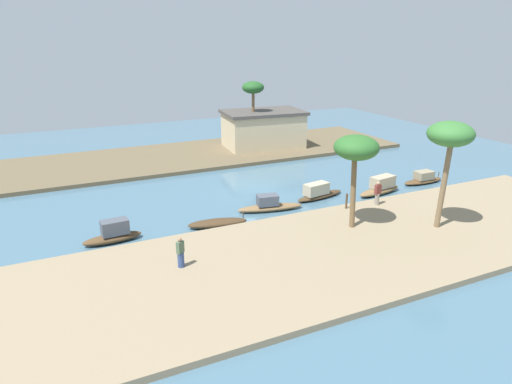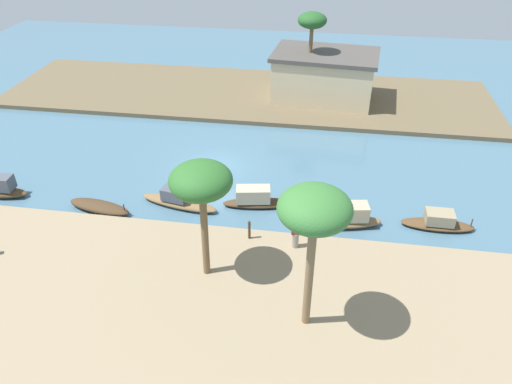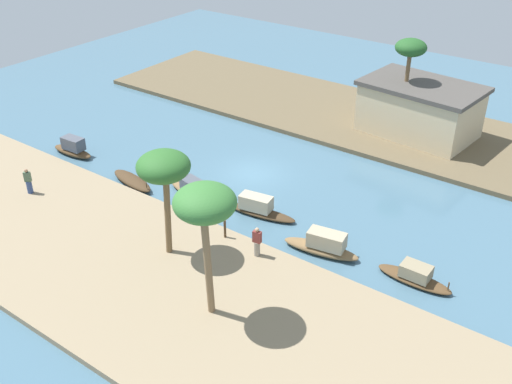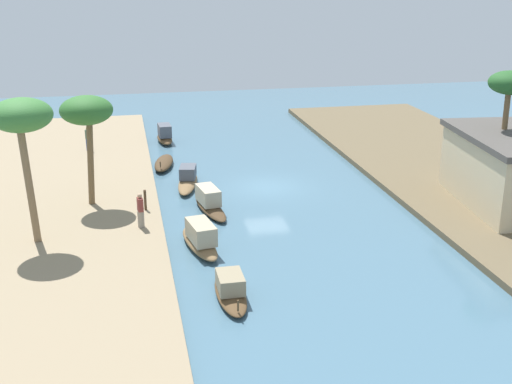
% 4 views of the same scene
% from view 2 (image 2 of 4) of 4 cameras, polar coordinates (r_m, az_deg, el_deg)
% --- Properties ---
extents(river_water, '(66.57, 66.57, 0.00)m').
position_cam_2_polar(river_water, '(32.03, -4.82, 2.92)').
color(river_water, '#476B7F').
rests_on(river_water, ground).
extents(riverbank_left, '(41.80, 11.55, 0.34)m').
position_cam_2_polar(riverbank_left, '(22.65, -11.91, -12.85)').
color(riverbank_left, '#937F60').
rests_on(riverbank_left, ground).
extents(riverbank_right, '(41.80, 11.55, 0.34)m').
position_cam_2_polar(riverbank_right, '(42.83, -1.11, 11.57)').
color(riverbank_right, brown).
rests_on(riverbank_right, ground).
extents(sampan_open_hull, '(4.05, 1.85, 0.84)m').
position_cam_2_polar(sampan_open_hull, '(29.16, -18.13, -1.68)').
color(sampan_open_hull, '#47331E').
rests_on(sampan_open_hull, river_water).
extents(sampan_midstream, '(4.48, 1.73, 1.25)m').
position_cam_2_polar(sampan_midstream, '(27.95, 0.10, -0.83)').
color(sampan_midstream, '#47331E').
rests_on(sampan_midstream, river_water).
extents(sampan_with_tall_canopy, '(3.95, 1.15, 1.04)m').
position_cam_2_polar(sampan_with_tall_canopy, '(28.18, 20.84, -3.35)').
color(sampan_with_tall_canopy, brown).
rests_on(sampan_with_tall_canopy, river_water).
extents(sampan_foreground, '(4.88, 1.95, 1.19)m').
position_cam_2_polar(sampan_foreground, '(28.37, -9.25, -0.96)').
color(sampan_foreground, brown).
rests_on(sampan_foreground, river_water).
extents(sampan_upstream_small, '(4.42, 1.84, 1.39)m').
position_cam_2_polar(sampan_upstream_small, '(26.85, 10.59, -3.01)').
color(sampan_upstream_small, brown).
rests_on(sampan_upstream_small, river_water).
extents(person_by_mooring, '(0.49, 0.37, 1.74)m').
position_cam_2_polar(person_by_mooring, '(24.35, 4.76, -4.98)').
color(person_by_mooring, gray).
rests_on(person_by_mooring, riverbank_left).
extents(mooring_post, '(0.14, 0.14, 1.10)m').
position_cam_2_polar(mooring_post, '(24.98, -0.80, -4.51)').
color(mooring_post, '#4C3823').
rests_on(mooring_post, riverbank_left).
extents(palm_tree_left_near, '(2.76, 2.76, 5.91)m').
position_cam_2_polar(palm_tree_left_near, '(20.51, -6.57, 1.09)').
color(palm_tree_left_near, brown).
rests_on(palm_tree_left_near, riverbank_left).
extents(palm_tree_left_far, '(2.75, 2.75, 6.78)m').
position_cam_2_polar(palm_tree_left_far, '(17.36, 6.97, -2.43)').
color(palm_tree_left_far, '#7F6647').
rests_on(palm_tree_left_far, riverbank_left).
extents(palm_tree_right_tall, '(2.28, 2.28, 7.04)m').
position_cam_2_polar(palm_tree_right_tall, '(39.92, 6.69, 19.26)').
color(palm_tree_right_tall, brown).
rests_on(palm_tree_right_tall, riverbank_right).
extents(riverside_building, '(8.94, 6.25, 3.89)m').
position_cam_2_polar(riverside_building, '(41.26, 8.11, 13.55)').
color(riverside_building, beige).
rests_on(riverside_building, riverbank_right).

